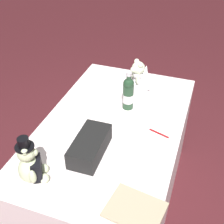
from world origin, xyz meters
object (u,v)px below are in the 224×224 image
champagne_bottle (128,93)px  guestbook (135,210)px  teddy_bear_bride (140,78)px  teddy_bear_groom (31,165)px  signing_pen (160,134)px  gift_case_black (90,146)px

champagne_bottle → guestbook: size_ratio=1.06×
teddy_bear_bride → champagne_bottle: size_ratio=0.89×
teddy_bear_groom → champagne_bottle: size_ratio=1.02×
teddy_bear_groom → signing_pen: bearing=135.9°
teddy_bear_bride → signing_pen: bearing=29.7°
gift_case_black → guestbook: 0.45m
teddy_bear_bride → champagne_bottle: (0.24, -0.02, 0.01)m
champagne_bottle → signing_pen: 0.36m
teddy_bear_groom → teddy_bear_bride: (-1.01, 0.29, 0.00)m
teddy_bear_bride → guestbook: 1.06m
teddy_bear_bride → gift_case_black: bearing=-6.9°
teddy_bear_groom → gift_case_black: 0.34m
champagne_bottle → teddy_bear_bride: bearing=175.9°
teddy_bear_groom → champagne_bottle: teddy_bear_groom is taller
champagne_bottle → guestbook: (0.78, 0.27, -0.11)m
champagne_bottle → signing_pen: (0.21, 0.27, -0.11)m
gift_case_black → signing_pen: bearing=130.4°
teddy_bear_groom → champagne_bottle: (-0.77, 0.28, 0.01)m
signing_pen → gift_case_black: (0.29, -0.34, 0.05)m
teddy_bear_bride → gift_case_black: 0.74m
teddy_bear_groom → guestbook: teddy_bear_groom is taller
teddy_bear_groom → signing_pen: size_ratio=2.04×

